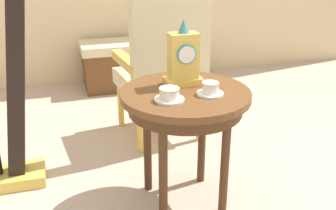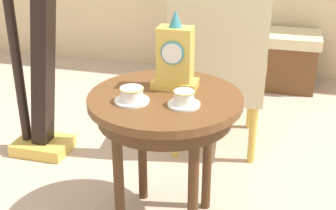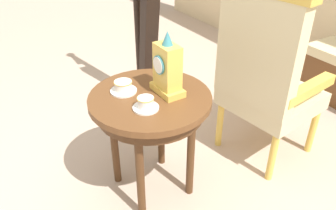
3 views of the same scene
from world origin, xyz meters
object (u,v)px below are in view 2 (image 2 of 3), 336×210
(teacup_left, at_px, (132,95))
(teacup_right, at_px, (184,99))
(armchair, at_px, (218,55))
(side_table, at_px, (165,114))
(harp, at_px, (34,30))
(mantel_clock, at_px, (175,58))
(window_bench, at_px, (249,57))

(teacup_left, distance_m, teacup_right, 0.21)
(teacup_right, distance_m, armchair, 0.82)
(side_table, xyz_separation_m, harp, (-0.85, 0.45, 0.18))
(mantel_clock, bearing_deg, side_table, -100.90)
(teacup_left, height_order, window_bench, teacup_left)
(side_table, xyz_separation_m, mantel_clock, (0.02, 0.09, 0.22))
(teacup_right, bearing_deg, teacup_left, -175.02)
(harp, xyz_separation_m, window_bench, (1.03, 1.46, -0.52))
(armchair, bearing_deg, mantel_clock, -97.17)
(teacup_right, relative_size, mantel_clock, 0.39)
(teacup_right, bearing_deg, armchair, 89.88)
(armchair, bearing_deg, teacup_right, -90.12)
(armchair, xyz_separation_m, window_bench, (0.08, 1.17, -0.37))
(teacup_left, height_order, armchair, armchair)
(side_table, relative_size, armchair, 0.57)
(side_table, bearing_deg, harp, 152.03)
(side_table, bearing_deg, teacup_left, -138.94)
(teacup_left, bearing_deg, side_table, 41.06)
(side_table, bearing_deg, mantel_clock, 79.10)
(teacup_right, relative_size, armchair, 0.11)
(side_table, relative_size, harp, 0.35)
(armchair, bearing_deg, teacup_left, -104.12)
(mantel_clock, bearing_deg, armchair, 82.83)
(harp, bearing_deg, teacup_left, -36.58)
(window_bench, bearing_deg, teacup_left, -98.23)
(armchair, height_order, window_bench, armchair)
(teacup_left, distance_m, armchair, 0.87)
(teacup_right, bearing_deg, side_table, 141.14)
(teacup_left, height_order, mantel_clock, mantel_clock)
(side_table, distance_m, harp, 0.98)
(teacup_left, xyz_separation_m, armchair, (0.21, 0.84, -0.08))
(window_bench, bearing_deg, side_table, -95.37)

